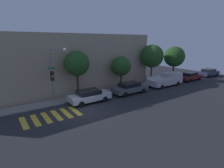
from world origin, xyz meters
TOP-DOWN VIEW (x-y plane):
  - ground_plane at (0.00, 0.00)m, footprint 60.00×60.00m
  - sidewalk at (0.00, 4.08)m, footprint 26.00×1.76m
  - building_row at (0.00, 8.36)m, footprint 26.00×6.00m
  - crosswalk at (-3.03, 0.80)m, footprint 4.83×2.60m
  - traffic_light_pole at (-1.65, 3.37)m, footprint 2.05×0.56m
  - sedan_near_corner at (1.39, 2.10)m, footprint 4.44×1.84m
  - sedan_middle at (7.03, 2.10)m, footprint 4.69×1.78m
  - pickup_truck at (13.96, 2.10)m, footprint 5.67×2.08m
  - sedan_far_end at (20.06, 2.10)m, footprint 4.53×1.81m
  - sedan_tail_of_row at (26.03, 2.10)m, footprint 4.63×1.84m
  - tree_near_corner at (0.97, 4.06)m, footprint 2.77×2.77m
  - tree_midblock at (7.11, 4.06)m, footprint 2.54×2.54m
  - tree_far_end at (12.83, 4.06)m, footprint 3.33×3.33m
  - tree_behind_truck at (18.12, 4.06)m, footprint 3.33×3.33m

SIDE VIEW (x-z plane):
  - ground_plane at x=0.00m, z-range 0.00..0.00m
  - crosswalk at x=-3.03m, z-range 0.00..0.00m
  - sidewalk at x=0.00m, z-range 0.00..0.14m
  - sedan_far_end at x=20.06m, z-range 0.04..1.40m
  - sedan_near_corner at x=1.39m, z-range 0.05..1.41m
  - sedan_tail_of_row at x=26.03m, z-range 0.04..1.42m
  - sedan_middle at x=7.03m, z-range 0.04..1.43m
  - pickup_truck at x=13.96m, z-range 0.01..1.79m
  - tree_midblock at x=7.11m, z-range 0.94..5.41m
  - building_row at x=0.00m, z-range 0.00..7.24m
  - traffic_light_pole at x=-1.65m, z-range 0.74..6.52m
  - tree_behind_truck at x=18.12m, z-range 1.09..6.62m
  - tree_near_corner at x=0.97m, z-range 1.28..6.66m
  - tree_far_end at x=12.83m, z-range 1.25..7.11m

